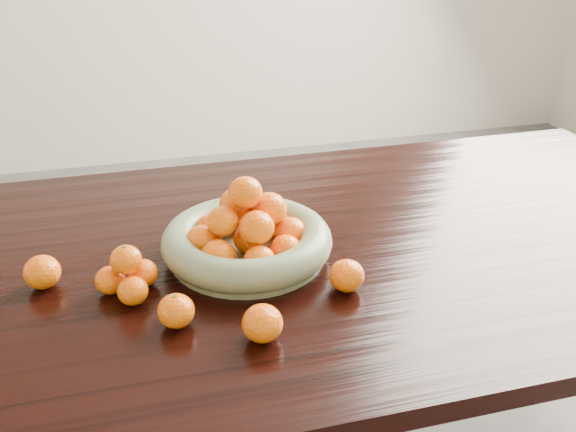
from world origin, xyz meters
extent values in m
cube|color=black|center=(0.00, 0.00, 0.73)|extent=(2.00, 1.00, 0.04)
cube|color=black|center=(0.93, 0.43, 0.35)|extent=(0.08, 0.08, 0.71)
cylinder|color=#687656|center=(-0.11, -0.02, 0.76)|extent=(0.30, 0.30, 0.02)
torus|color=#687656|center=(-0.11, -0.02, 0.79)|extent=(0.34, 0.34, 0.06)
ellipsoid|color=orange|center=(-0.02, -0.03, 0.80)|extent=(0.07, 0.07, 0.06)
ellipsoid|color=orange|center=(-0.04, 0.04, 0.79)|extent=(0.06, 0.06, 0.06)
ellipsoid|color=orange|center=(-0.11, 0.07, 0.80)|extent=(0.07, 0.07, 0.06)
ellipsoid|color=orange|center=(-0.17, 0.04, 0.79)|extent=(0.06, 0.06, 0.06)
ellipsoid|color=orange|center=(-0.20, -0.02, 0.80)|extent=(0.07, 0.07, 0.07)
ellipsoid|color=orange|center=(-0.18, -0.09, 0.80)|extent=(0.07, 0.07, 0.06)
ellipsoid|color=orange|center=(-0.11, -0.12, 0.79)|extent=(0.06, 0.06, 0.06)
ellipsoid|color=orange|center=(-0.05, -0.08, 0.79)|extent=(0.06, 0.06, 0.06)
ellipsoid|color=orange|center=(-0.11, -0.03, 0.80)|extent=(0.06, 0.06, 0.06)
ellipsoid|color=orange|center=(-0.06, -0.01, 0.85)|extent=(0.07, 0.07, 0.07)
ellipsoid|color=orange|center=(-0.12, 0.03, 0.85)|extent=(0.07, 0.07, 0.07)
ellipsoid|color=orange|center=(-0.16, -0.04, 0.85)|extent=(0.06, 0.06, 0.06)
ellipsoid|color=orange|center=(-0.10, -0.08, 0.84)|extent=(0.07, 0.07, 0.06)
ellipsoid|color=orange|center=(-0.11, -0.02, 0.89)|extent=(0.07, 0.07, 0.06)
ellipsoid|color=orange|center=(-0.34, -0.13, 0.78)|extent=(0.05, 0.05, 0.05)
ellipsoid|color=orange|center=(-0.32, -0.07, 0.78)|extent=(0.05, 0.05, 0.05)
ellipsoid|color=orange|center=(-0.37, -0.08, 0.78)|extent=(0.05, 0.05, 0.05)
ellipsoid|color=orange|center=(-0.34, -0.09, 0.82)|extent=(0.06, 0.06, 0.05)
ellipsoid|color=orange|center=(-0.27, -0.21, 0.78)|extent=(0.06, 0.06, 0.06)
ellipsoid|color=orange|center=(-0.14, -0.29, 0.78)|extent=(0.07, 0.07, 0.06)
ellipsoid|color=orange|center=(0.04, -0.18, 0.78)|extent=(0.06, 0.06, 0.06)
ellipsoid|color=orange|center=(-0.49, -0.03, 0.78)|extent=(0.07, 0.07, 0.06)
camera|label=1|loc=(-0.32, -1.12, 1.40)|focal=40.00mm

